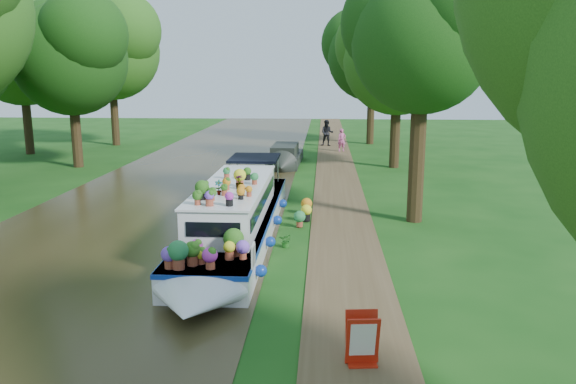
{
  "coord_description": "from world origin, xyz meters",
  "views": [
    {
      "loc": [
        0.52,
        -16.88,
        5.21
      ],
      "look_at": [
        -0.68,
        1.65,
        1.3
      ],
      "focal_mm": 35.0,
      "sensor_mm": 36.0,
      "label": 1
    }
  ],
  "objects_px": {
    "second_boat": "(285,157)",
    "pedestrian_pink": "(342,140)",
    "sandwich_board": "(362,341)",
    "pedestrian_dark": "(327,133)",
    "plant_boat": "(235,216)"
  },
  "relations": [
    {
      "from": "plant_boat",
      "to": "pedestrian_dark",
      "type": "relative_size",
      "value": 7.11
    },
    {
      "from": "second_boat",
      "to": "pedestrian_pink",
      "type": "height_order",
      "value": "pedestrian_pink"
    },
    {
      "from": "sandwich_board",
      "to": "pedestrian_dark",
      "type": "height_order",
      "value": "pedestrian_dark"
    },
    {
      "from": "second_boat",
      "to": "sandwich_board",
      "type": "distance_m",
      "value": 23.12
    },
    {
      "from": "second_boat",
      "to": "sandwich_board",
      "type": "xyz_separation_m",
      "value": [
        3.01,
        -22.92,
        -0.02
      ]
    },
    {
      "from": "second_boat",
      "to": "pedestrian_dark",
      "type": "height_order",
      "value": "pedestrian_dark"
    },
    {
      "from": "second_boat",
      "to": "pedestrian_dark",
      "type": "distance_m",
      "value": 9.18
    },
    {
      "from": "plant_boat",
      "to": "pedestrian_dark",
      "type": "bearing_deg",
      "value": 83.0
    },
    {
      "from": "plant_boat",
      "to": "pedestrian_dark",
      "type": "height_order",
      "value": "plant_boat"
    },
    {
      "from": "second_boat",
      "to": "pedestrian_dark",
      "type": "xyz_separation_m",
      "value": [
        2.48,
        8.83,
        0.5
      ]
    },
    {
      "from": "pedestrian_dark",
      "to": "sandwich_board",
      "type": "bearing_deg",
      "value": -82.74
    },
    {
      "from": "sandwich_board",
      "to": "pedestrian_pink",
      "type": "height_order",
      "value": "pedestrian_pink"
    },
    {
      "from": "sandwich_board",
      "to": "pedestrian_dark",
      "type": "relative_size",
      "value": 0.5
    },
    {
      "from": "plant_boat",
      "to": "pedestrian_dark",
      "type": "xyz_separation_m",
      "value": [
        2.98,
        24.27,
        0.13
      ]
    },
    {
      "from": "second_boat",
      "to": "sandwich_board",
      "type": "bearing_deg",
      "value": -80.74
    }
  ]
}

